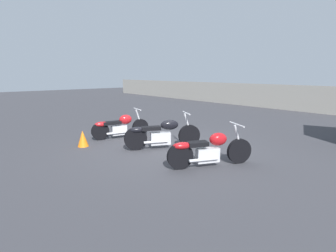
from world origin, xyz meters
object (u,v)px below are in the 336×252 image
object	(u,v)px
motorcycle_slot_2	(209,150)
traffic_cone_near	(83,139)
motorcycle_slot_1	(161,134)
motorcycle_slot_0	(119,126)

from	to	relation	value
motorcycle_slot_2	traffic_cone_near	distance (m)	3.82
motorcycle_slot_1	motorcycle_slot_0	bearing A→B (deg)	-146.12
motorcycle_slot_0	motorcycle_slot_2	bearing A→B (deg)	14.18
traffic_cone_near	motorcycle_slot_0	bearing A→B (deg)	100.17
motorcycle_slot_1	motorcycle_slot_2	bearing A→B (deg)	22.31
motorcycle_slot_1	traffic_cone_near	distance (m)	2.32
motorcycle_slot_0	motorcycle_slot_2	size ratio (longest dim) A/B	1.00
motorcycle_slot_0	traffic_cone_near	size ratio (longest dim) A/B	4.08
motorcycle_slot_0	traffic_cone_near	xyz separation A→B (m)	(0.25, -1.37, -0.16)
motorcycle_slot_1	motorcycle_slot_2	distance (m)	1.87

